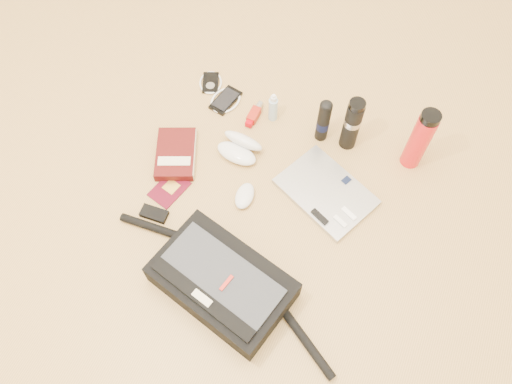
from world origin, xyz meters
TOP-DOWN VIEW (x-y plane):
  - ground at (0.00, 0.00)m, footprint 4.00×4.00m
  - messenger_bag at (0.05, -0.22)m, footprint 0.81×0.34m
  - laptop at (0.23, 0.22)m, footprint 0.37×0.32m
  - book at (-0.30, 0.14)m, footprint 0.20×0.24m
  - passport at (-0.26, 0.02)m, footprint 0.12×0.15m
  - mouse at (-0.01, 0.09)m, footprint 0.07×0.11m
  - sunglasses_case at (-0.11, 0.25)m, footprint 0.16×0.14m
  - ipod at (-0.34, 0.50)m, footprint 0.12×0.12m
  - phone at (-0.25, 0.44)m, footprint 0.12×0.14m
  - inhaler at (-0.12, 0.42)m, footprint 0.03×0.12m
  - spray_bottle at (-0.06, 0.44)m, footprint 0.03×0.03m
  - aerosol_can at (0.13, 0.43)m, footprint 0.05×0.05m
  - thermos_black at (0.23, 0.45)m, footprint 0.07×0.07m
  - thermos_red at (0.46, 0.46)m, footprint 0.07×0.07m

SIDE VIEW (x-z plane):
  - ground at x=0.00m, z-range 0.00..0.00m
  - passport at x=-0.26m, z-range 0.00..0.01m
  - ipod at x=-0.34m, z-range 0.00..0.01m
  - phone at x=-0.25m, z-range 0.00..0.01m
  - laptop at x=0.23m, z-range 0.00..0.03m
  - inhaler at x=-0.12m, z-range 0.00..0.03m
  - mouse at x=-0.01m, z-range 0.00..0.03m
  - book at x=-0.30m, z-range 0.00..0.04m
  - sunglasses_case at x=-0.11m, z-range -0.01..0.07m
  - messenger_bag at x=0.05m, z-range -0.01..0.11m
  - spray_bottle at x=-0.06m, z-range -0.01..0.12m
  - aerosol_can at x=0.13m, z-range 0.00..0.19m
  - thermos_black at x=0.23m, z-range 0.00..0.23m
  - thermos_red at x=0.46m, z-range 0.00..0.26m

